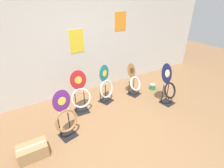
{
  "coord_description": "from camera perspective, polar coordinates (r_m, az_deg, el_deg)",
  "views": [
    {
      "loc": [
        -1.31,
        -1.6,
        2.33
      ],
      "look_at": [
        0.4,
        1.25,
        0.55
      ],
      "focal_mm": 28.0,
      "sensor_mm": 36.0,
      "label": 1
    }
  ],
  "objects": [
    {
      "name": "ground_plane",
      "position": [
        3.11,
        5.9,
        -20.43
      ],
      "size": [
        14.0,
        14.0,
        0.0
      ],
      "primitive_type": "plane",
      "color": "#8E6642"
    },
    {
      "name": "wall_back",
      "position": [
        4.18,
        -12.09,
        13.38
      ],
      "size": [
        8.0,
        0.07,
        2.6
      ],
      "color": "silver",
      "rests_on": "ground_plane"
    },
    {
      "name": "toilet_seat_display_crimson_swirl",
      "position": [
        3.69,
        -10.32,
        -3.11
      ],
      "size": [
        0.43,
        0.3,
        0.94
      ],
      "color": "black",
      "rests_on": "ground_plane"
    },
    {
      "name": "toilet_seat_display_purple_note",
      "position": [
        3.14,
        -14.96,
        -10.45
      ],
      "size": [
        0.44,
        0.33,
        0.92
      ],
      "color": "black",
      "rests_on": "ground_plane"
    },
    {
      "name": "toilet_seat_display_navy_moon",
      "position": [
        4.12,
        17.99,
        -0.5
      ],
      "size": [
        0.42,
        0.39,
        0.93
      ],
      "color": "black",
      "rests_on": "ground_plane"
    },
    {
      "name": "toilet_seat_display_teal_sax",
      "position": [
        3.98,
        -2.07,
        -0.42
      ],
      "size": [
        0.45,
        0.36,
        0.91
      ],
      "color": "black",
      "rests_on": "ground_plane"
    },
    {
      "name": "toilet_seat_display_woodgrain",
      "position": [
        4.33,
        7.25,
        0.84
      ],
      "size": [
        0.41,
        0.4,
        0.79
      ],
      "color": "black",
      "rests_on": "ground_plane"
    },
    {
      "name": "paint_can",
      "position": [
        4.76,
        13.07,
        -0.79
      ],
      "size": [
        0.16,
        0.16,
        0.15
      ],
      "color": "#2D8E4C",
      "rests_on": "ground_plane"
    },
    {
      "name": "storage_box",
      "position": [
        3.18,
        -24.43,
        -19.3
      ],
      "size": [
        0.45,
        0.27,
        0.23
      ],
      "color": "#A37F51",
      "rests_on": "ground_plane"
    }
  ]
}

